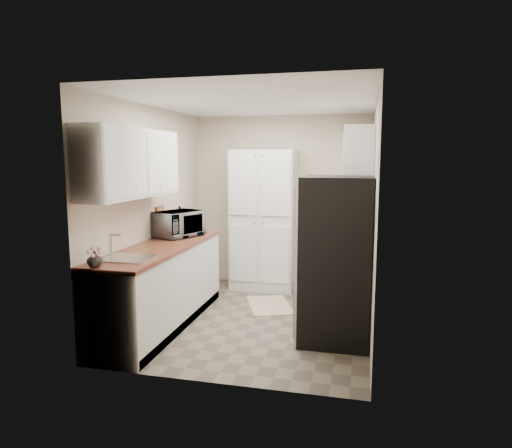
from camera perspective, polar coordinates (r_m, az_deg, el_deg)
name	(u,v)px	position (r m, az deg, el deg)	size (l,w,h in m)	color
ground	(256,319)	(5.50, 0.01, -11.76)	(3.20, 3.20, 0.00)	#665B4C
room_shell	(254,181)	(5.18, -0.21, 5.40)	(2.64, 3.24, 2.52)	beige
pantry_cabinet	(264,220)	(6.56, 0.96, 0.48)	(0.90, 0.55, 2.00)	silver
base_cabinet_left	(162,287)	(5.29, -11.68, -7.74)	(0.60, 2.30, 0.88)	silver
countertop_left	(161,247)	(5.19, -11.82, -2.85)	(0.63, 2.33, 0.04)	brown
base_cabinet_right	(346,264)	(6.39, 11.22, -4.98)	(0.60, 0.80, 0.88)	silver
countertop_right	(347,231)	(6.30, 11.33, -0.91)	(0.63, 0.83, 0.04)	brown
electric_range	(342,276)	(5.61, 10.75, -6.42)	(0.71, 0.78, 1.13)	#B7B7BC
refrigerator	(336,260)	(4.74, 9.99, -4.44)	(0.70, 0.72, 1.70)	#B7B7BC
microwave	(179,224)	(5.70, -9.64, 0.02)	(0.57, 0.39, 0.32)	#A6A6AB
wine_bottle	(180,221)	(5.99, -9.50, 0.40)	(0.08, 0.08, 0.32)	black
flower_vase	(95,259)	(4.29, -19.51, -4.16)	(0.14, 0.14, 0.15)	beige
cutting_board	(197,220)	(6.03, -7.37, 0.44)	(0.02, 0.25, 0.31)	#38803F
toaster_oven	(343,220)	(6.44, 10.88, 0.44)	(0.29, 0.37, 0.22)	silver
fruit_basket	(342,208)	(6.44, 10.75, 1.94)	(0.28, 0.28, 0.12)	#FF9C0B
kitchen_mat	(270,305)	(5.97, 1.70, -10.10)	(0.50, 0.81, 0.01)	#D0B08F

